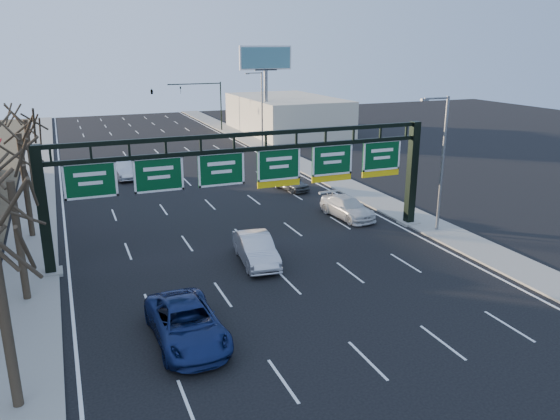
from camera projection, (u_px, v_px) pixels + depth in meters
name	position (u px, v px, depth m)	size (l,w,h in m)	color
ground	(305.00, 298.00, 27.17)	(160.00, 160.00, 0.00)	black
sidewalk_left	(34.00, 215.00, 40.26)	(3.00, 120.00, 0.12)	gray
sidewalk_right	(341.00, 183.00, 49.49)	(3.00, 120.00, 0.12)	gray
lane_markings	(204.00, 198.00, 44.89)	(21.60, 120.00, 0.01)	white
sign_gantry	(253.00, 174.00, 32.97)	(24.60, 1.20, 7.20)	black
building_right_distant	(286.00, 115.00, 77.96)	(12.00, 20.00, 5.00)	beige
tree_gantry	(7.00, 159.00, 24.91)	(3.60, 3.60, 8.48)	#2D2419
tree_mid	(16.00, 117.00, 33.56)	(3.60, 3.60, 9.24)	#2D2419
tree_far	(23.00, 107.00, 42.53)	(3.60, 3.60, 8.86)	#2D2419
streetlight_near	(441.00, 157.00, 35.51)	(2.15, 0.22, 9.00)	slate
streetlight_far	(261.00, 106.00, 65.63)	(2.15, 0.22, 9.00)	slate
billboard_right	(266.00, 69.00, 69.80)	(7.00, 0.50, 12.00)	slate
traffic_signal_mast	(179.00, 94.00, 76.36)	(10.16, 0.54, 7.00)	black
car_blue_suv	(187.00, 323.00, 23.06)	(2.73, 5.92, 1.64)	navy
car_silver_sedan	(256.00, 249.00, 31.40)	(1.77, 5.08, 1.67)	#B7B6BC
car_white_wagon	(347.00, 207.00, 39.75)	(2.08, 5.12, 1.48)	silver
car_grey_far	(291.00, 182.00, 47.33)	(1.64, 4.08, 1.39)	#434749
car_silver_distant	(122.00, 169.00, 51.42)	(1.75, 5.03, 1.66)	#BAB9BE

